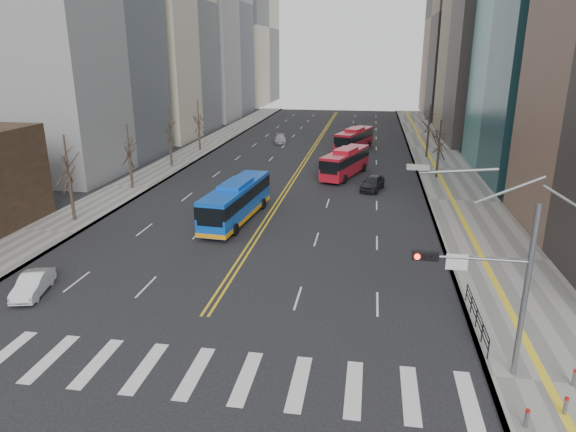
{
  "coord_description": "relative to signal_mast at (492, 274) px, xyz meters",
  "views": [
    {
      "loc": [
        8.49,
        -18.82,
        13.73
      ],
      "look_at": [
        3.85,
        9.67,
        4.47
      ],
      "focal_mm": 32.0,
      "sensor_mm": 36.0,
      "label": 1
    }
  ],
  "objects": [
    {
      "name": "street_trees",
      "position": [
        -20.94,
        32.55,
        0.02
      ],
      "size": [
        35.2,
        47.2,
        7.6
      ],
      "color": "#2E221C",
      "rests_on": "ground"
    },
    {
      "name": "crosswalk",
      "position": [
        -13.77,
        -2.0,
        -4.85
      ],
      "size": [
        26.7,
        4.0,
        0.01
      ],
      "color": "silver",
      "rests_on": "ground"
    },
    {
      "name": "bollards",
      "position": [
        2.5,
        -2.16,
        -4.3
      ],
      "size": [
        2.87,
        3.17,
        0.78
      ],
      "color": "slate",
      "rests_on": "sidewalk_right"
    },
    {
      "name": "ground",
      "position": [
        -13.77,
        -2.0,
        -4.86
      ],
      "size": [
        220.0,
        220.0,
        0.0
      ],
      "primitive_type": "plane",
      "color": "black"
    },
    {
      "name": "pedestrian_railing",
      "position": [
        0.53,
        4.0,
        -4.03
      ],
      "size": [
        0.06,
        6.06,
        1.02
      ],
      "color": "black",
      "rests_on": "sidewalk_right"
    },
    {
      "name": "car_white",
      "position": [
        -24.61,
        4.0,
        -4.22
      ],
      "size": [
        2.17,
        4.04,
        1.26
      ],
      "primitive_type": "imported",
      "rotation": [
        0.0,
        0.0,
        0.23
      ],
      "color": "silver",
      "rests_on": "ground"
    },
    {
      "name": "sidewalk_left",
      "position": [
        -30.27,
        43.0,
        -4.78
      ],
      "size": [
        5.0,
        130.0,
        0.15
      ],
      "primitive_type": "cube",
      "color": "slate",
      "rests_on": "ground"
    },
    {
      "name": "car_dark_far",
      "position": [
        -6.81,
        59.14,
        -4.32
      ],
      "size": [
        2.99,
        4.25,
        1.08
      ],
      "primitive_type": "imported",
      "rotation": [
        0.0,
        0.0,
        0.35
      ],
      "color": "black",
      "rests_on": "ground"
    },
    {
      "name": "blue_bus",
      "position": [
        -16.29,
        19.6,
        -3.08
      ],
      "size": [
        3.51,
        11.75,
        3.38
      ],
      "color": "blue",
      "rests_on": "ground"
    },
    {
      "name": "red_bus_near",
      "position": [
        -8.07,
        37.39,
        -3.04
      ],
      "size": [
        5.25,
        10.43,
        3.26
      ],
      "color": "#A81121",
      "rests_on": "ground"
    },
    {
      "name": "car_dark_mid",
      "position": [
        -4.9,
        31.64,
        -4.09
      ],
      "size": [
        2.84,
        4.8,
        1.53
      ],
      "primitive_type": "imported",
      "rotation": [
        0.0,
        0.0,
        -0.24
      ],
      "color": "black",
      "rests_on": "ground"
    },
    {
      "name": "car_silver",
      "position": [
        -19.48,
        58.65,
        -4.22
      ],
      "size": [
        2.57,
        4.62,
        1.27
      ],
      "primitive_type": "imported",
      "rotation": [
        0.0,
        0.0,
        0.19
      ],
      "color": "#9F9EA3",
      "rests_on": "ground"
    },
    {
      "name": "signal_mast",
      "position": [
        0.0,
        0.0,
        0.0
      ],
      "size": [
        5.37,
        0.37,
        9.39
      ],
      "color": "slate",
      "rests_on": "ground"
    },
    {
      "name": "red_bus_far",
      "position": [
        -7.67,
        53.78,
        -3.02
      ],
      "size": [
        5.31,
        10.55,
        3.29
      ],
      "color": "#A81121",
      "rests_on": "ground"
    },
    {
      "name": "centerline",
      "position": [
        -13.77,
        53.0,
        -4.85
      ],
      "size": [
        0.55,
        100.0,
        0.01
      ],
      "color": "gold",
      "rests_on": "ground"
    },
    {
      "name": "sidewalk_right",
      "position": [
        3.73,
        43.0,
        -4.78
      ],
      "size": [
        7.0,
        130.0,
        0.15
      ],
      "primitive_type": "cube",
      "color": "slate",
      "rests_on": "ground"
    }
  ]
}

